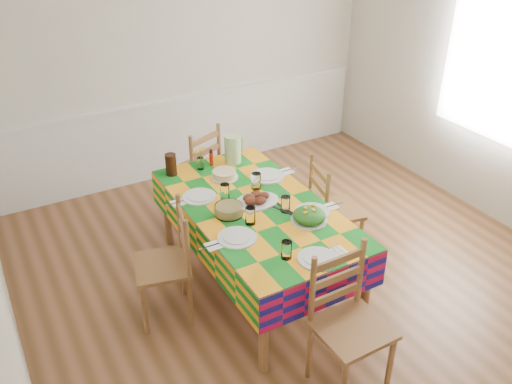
{
  "coord_description": "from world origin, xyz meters",
  "views": [
    {
      "loc": [
        -2.16,
        -2.91,
        3.01
      ],
      "look_at": [
        -0.42,
        0.17,
        0.96
      ],
      "focal_mm": 38.0,
      "sensor_mm": 36.0,
      "label": 1
    }
  ],
  "objects_px": {
    "green_pitcher": "(233,149)",
    "chair_near": "(348,324)",
    "meat_platter": "(256,200)",
    "chair_left": "(168,264)",
    "dining_table": "(256,215)",
    "chair_far": "(197,172)",
    "chair_right": "(331,210)",
    "tea_pitcher": "(171,165)"
  },
  "relations": [
    {
      "from": "chair_right",
      "to": "chair_far",
      "type": "bearing_deg",
      "value": 44.88
    },
    {
      "from": "chair_near",
      "to": "chair_far",
      "type": "height_order",
      "value": "chair_near"
    },
    {
      "from": "tea_pitcher",
      "to": "chair_near",
      "type": "relative_size",
      "value": 0.19
    },
    {
      "from": "chair_left",
      "to": "chair_far",
      "type": "bearing_deg",
      "value": 161.13
    },
    {
      "from": "dining_table",
      "to": "chair_right",
      "type": "bearing_deg",
      "value": 0.73
    },
    {
      "from": "chair_far",
      "to": "tea_pitcher",
      "type": "bearing_deg",
      "value": 23.73
    },
    {
      "from": "meat_platter",
      "to": "chair_near",
      "type": "bearing_deg",
      "value": -91.19
    },
    {
      "from": "meat_platter",
      "to": "green_pitcher",
      "type": "bearing_deg",
      "value": 76.68
    },
    {
      "from": "green_pitcher",
      "to": "tea_pitcher",
      "type": "distance_m",
      "value": 0.59
    },
    {
      "from": "meat_platter",
      "to": "tea_pitcher",
      "type": "bearing_deg",
      "value": 117.66
    },
    {
      "from": "tea_pitcher",
      "to": "chair_far",
      "type": "distance_m",
      "value": 0.68
    },
    {
      "from": "meat_platter",
      "to": "green_pitcher",
      "type": "relative_size",
      "value": 1.46
    },
    {
      "from": "chair_far",
      "to": "chair_right",
      "type": "xyz_separation_m",
      "value": [
        0.76,
        -1.22,
        -0.01
      ]
    },
    {
      "from": "dining_table",
      "to": "chair_far",
      "type": "xyz_separation_m",
      "value": [
        0.02,
        1.23,
        -0.19
      ]
    },
    {
      "from": "dining_table",
      "to": "chair_right",
      "type": "xyz_separation_m",
      "value": [
        0.78,
        0.01,
        -0.2
      ]
    },
    {
      "from": "meat_platter",
      "to": "chair_left",
      "type": "xyz_separation_m",
      "value": [
        -0.8,
        -0.05,
        -0.31
      ]
    },
    {
      "from": "chair_near",
      "to": "chair_left",
      "type": "xyz_separation_m",
      "value": [
        -0.77,
        1.21,
        -0.03
      ]
    },
    {
      "from": "meat_platter",
      "to": "chair_left",
      "type": "relative_size",
      "value": 0.39
    },
    {
      "from": "dining_table",
      "to": "chair_far",
      "type": "bearing_deg",
      "value": 89.23
    },
    {
      "from": "dining_table",
      "to": "chair_right",
      "type": "height_order",
      "value": "chair_right"
    },
    {
      "from": "green_pitcher",
      "to": "chair_far",
      "type": "relative_size",
      "value": 0.26
    },
    {
      "from": "green_pitcher",
      "to": "chair_left",
      "type": "relative_size",
      "value": 0.27
    },
    {
      "from": "dining_table",
      "to": "chair_left",
      "type": "bearing_deg",
      "value": -179.22
    },
    {
      "from": "tea_pitcher",
      "to": "chair_right",
      "type": "relative_size",
      "value": 0.2
    },
    {
      "from": "green_pitcher",
      "to": "chair_far",
      "type": "bearing_deg",
      "value": 112.57
    },
    {
      "from": "green_pitcher",
      "to": "chair_far",
      "type": "height_order",
      "value": "green_pitcher"
    },
    {
      "from": "dining_table",
      "to": "chair_far",
      "type": "distance_m",
      "value": 1.24
    },
    {
      "from": "chair_near",
      "to": "chair_left",
      "type": "height_order",
      "value": "chair_near"
    },
    {
      "from": "chair_far",
      "to": "chair_right",
      "type": "distance_m",
      "value": 1.43
    },
    {
      "from": "green_pitcher",
      "to": "tea_pitcher",
      "type": "xyz_separation_m",
      "value": [
        -0.59,
        0.04,
        -0.03
      ]
    },
    {
      "from": "meat_platter",
      "to": "green_pitcher",
      "type": "height_order",
      "value": "green_pitcher"
    },
    {
      "from": "chair_near",
      "to": "chair_right",
      "type": "relative_size",
      "value": 1.07
    },
    {
      "from": "chair_near",
      "to": "chair_left",
      "type": "relative_size",
      "value": 1.06
    },
    {
      "from": "dining_table",
      "to": "chair_near",
      "type": "xyz_separation_m",
      "value": [
        -0.0,
        -1.22,
        -0.17
      ]
    },
    {
      "from": "green_pitcher",
      "to": "chair_right",
      "type": "bearing_deg",
      "value": -53.33
    },
    {
      "from": "meat_platter",
      "to": "chair_near",
      "type": "xyz_separation_m",
      "value": [
        -0.03,
        -1.26,
        -0.28
      ]
    },
    {
      "from": "green_pitcher",
      "to": "chair_near",
      "type": "distance_m",
      "value": 2.05
    },
    {
      "from": "chair_near",
      "to": "chair_right",
      "type": "bearing_deg",
      "value": 57.12
    },
    {
      "from": "tea_pitcher",
      "to": "chair_far",
      "type": "xyz_separation_m",
      "value": [
        0.4,
        0.4,
        -0.37
      ]
    },
    {
      "from": "dining_table",
      "to": "chair_far",
      "type": "relative_size",
      "value": 1.98
    },
    {
      "from": "chair_near",
      "to": "chair_right",
      "type": "distance_m",
      "value": 1.46
    },
    {
      "from": "green_pitcher",
      "to": "chair_near",
      "type": "height_order",
      "value": "chair_near"
    }
  ]
}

